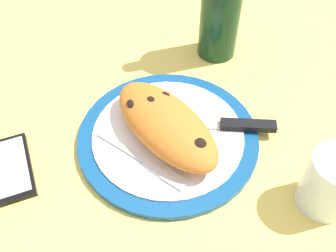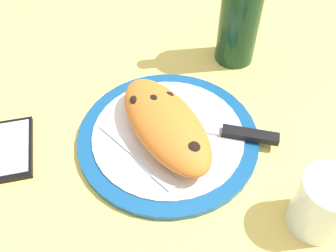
{
  "view_description": "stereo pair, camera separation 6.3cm",
  "coord_description": "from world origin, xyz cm",
  "px_view_note": "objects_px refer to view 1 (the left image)",
  "views": [
    {
      "loc": [
        27.99,
        -29.65,
        51.24
      ],
      "look_at": [
        0.0,
        0.0,
        3.51
      ],
      "focal_mm": 41.04,
      "sensor_mm": 36.0,
      "label": 1
    },
    {
      "loc": [
        32.2,
        -25.01,
        51.24
      ],
      "look_at": [
        0.0,
        0.0,
        3.51
      ],
      "focal_mm": 41.04,
      "sensor_mm": 36.0,
      "label": 2
    }
  ],
  "objects_px": {
    "knife": "(228,125)",
    "smartphone": "(9,169)",
    "wine_bottle": "(222,2)",
    "fork": "(148,163)",
    "plate": "(168,137)",
    "water_glass": "(329,185)",
    "calzone": "(167,125)"
  },
  "relations": [
    {
      "from": "smartphone",
      "to": "knife",
      "type": "bearing_deg",
      "value": 56.03
    },
    {
      "from": "knife",
      "to": "smartphone",
      "type": "distance_m",
      "value": 0.36
    },
    {
      "from": "knife",
      "to": "water_glass",
      "type": "distance_m",
      "value": 0.19
    },
    {
      "from": "calzone",
      "to": "wine_bottle",
      "type": "relative_size",
      "value": 0.81
    },
    {
      "from": "smartphone",
      "to": "water_glass",
      "type": "height_order",
      "value": "water_glass"
    },
    {
      "from": "plate",
      "to": "smartphone",
      "type": "height_order",
      "value": "plate"
    },
    {
      "from": "knife",
      "to": "water_glass",
      "type": "relative_size",
      "value": 1.96
    },
    {
      "from": "fork",
      "to": "knife",
      "type": "distance_m",
      "value": 0.15
    },
    {
      "from": "calzone",
      "to": "wine_bottle",
      "type": "bearing_deg",
      "value": 110.34
    },
    {
      "from": "calzone",
      "to": "knife",
      "type": "height_order",
      "value": "calzone"
    },
    {
      "from": "knife",
      "to": "wine_bottle",
      "type": "bearing_deg",
      "value": 133.73
    },
    {
      "from": "fork",
      "to": "smartphone",
      "type": "bearing_deg",
      "value": -136.0
    },
    {
      "from": "calzone",
      "to": "fork",
      "type": "bearing_deg",
      "value": -73.87
    },
    {
      "from": "smartphone",
      "to": "wine_bottle",
      "type": "relative_size",
      "value": 0.49
    },
    {
      "from": "knife",
      "to": "fork",
      "type": "bearing_deg",
      "value": -106.47
    },
    {
      "from": "plate",
      "to": "calzone",
      "type": "bearing_deg",
      "value": -66.47
    },
    {
      "from": "calzone",
      "to": "water_glass",
      "type": "distance_m",
      "value": 0.26
    },
    {
      "from": "plate",
      "to": "calzone",
      "type": "xyz_separation_m",
      "value": [
        0.0,
        -0.01,
        0.04
      ]
    },
    {
      "from": "smartphone",
      "to": "wine_bottle",
      "type": "bearing_deg",
      "value": 83.7
    },
    {
      "from": "smartphone",
      "to": "water_glass",
      "type": "xyz_separation_m",
      "value": [
        0.39,
        0.29,
        0.04
      ]
    },
    {
      "from": "plate",
      "to": "water_glass",
      "type": "xyz_separation_m",
      "value": [
        0.25,
        0.07,
        0.03
      ]
    },
    {
      "from": "plate",
      "to": "knife",
      "type": "height_order",
      "value": "knife"
    },
    {
      "from": "fork",
      "to": "smartphone",
      "type": "height_order",
      "value": "fork"
    },
    {
      "from": "calzone",
      "to": "wine_bottle",
      "type": "height_order",
      "value": "wine_bottle"
    },
    {
      "from": "plate",
      "to": "wine_bottle",
      "type": "distance_m",
      "value": 0.28
    },
    {
      "from": "calzone",
      "to": "smartphone",
      "type": "bearing_deg",
      "value": -123.4
    },
    {
      "from": "calzone",
      "to": "water_glass",
      "type": "bearing_deg",
      "value": 17.57
    },
    {
      "from": "plate",
      "to": "wine_bottle",
      "type": "relative_size",
      "value": 1.03
    },
    {
      "from": "calzone",
      "to": "water_glass",
      "type": "height_order",
      "value": "water_glass"
    },
    {
      "from": "water_glass",
      "to": "wine_bottle",
      "type": "relative_size",
      "value": 0.33
    },
    {
      "from": "plate",
      "to": "wine_bottle",
      "type": "xyz_separation_m",
      "value": [
        -0.09,
        0.24,
        0.11
      ]
    },
    {
      "from": "fork",
      "to": "water_glass",
      "type": "height_order",
      "value": "water_glass"
    }
  ]
}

